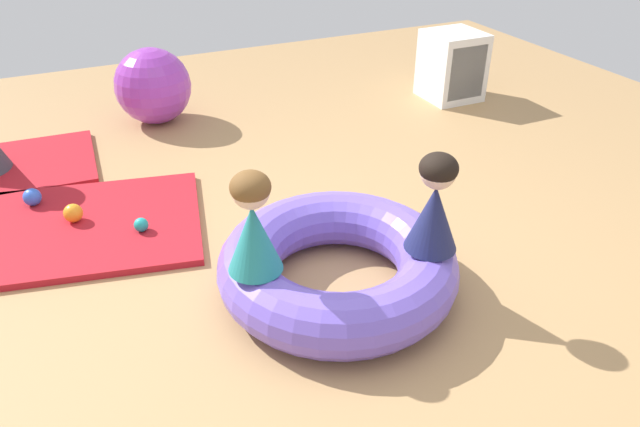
# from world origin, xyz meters

# --- Properties ---
(ground_plane) EXTENTS (8.00, 8.00, 0.00)m
(ground_plane) POSITION_xyz_m (0.00, 0.00, 0.00)
(ground_plane) COLOR tan
(gym_mat_far_right) EXTENTS (1.41, 1.23, 0.04)m
(gym_mat_far_right) POSITION_xyz_m (-0.92, 0.93, 0.02)
(gym_mat_far_right) COLOR #B21923
(gym_mat_far_right) RESTS_ON ground
(inflatable_cushion) EXTENTS (1.15, 1.15, 0.29)m
(inflatable_cushion) POSITION_xyz_m (0.12, -0.15, 0.14)
(inflatable_cushion) COLOR #7056D1
(inflatable_cushion) RESTS_ON ground
(child_in_teal) EXTENTS (0.31, 0.31, 0.47)m
(child_in_teal) POSITION_xyz_m (-0.30, -0.19, 0.52)
(child_in_teal) COLOR teal
(child_in_teal) RESTS_ON inflatable_cushion
(child_in_navy) EXTENTS (0.26, 0.26, 0.47)m
(child_in_navy) POSITION_xyz_m (0.48, -0.37, 0.52)
(child_in_navy) COLOR navy
(child_in_navy) RESTS_ON inflatable_cushion
(play_ball_blue) EXTENTS (0.10, 0.10, 0.10)m
(play_ball_blue) POSITION_xyz_m (-1.19, 1.28, 0.09)
(play_ball_blue) COLOR blue
(play_ball_blue) RESTS_ON gym_mat_far_right
(play_ball_orange) EXTENTS (0.11, 0.11, 0.11)m
(play_ball_orange) POSITION_xyz_m (-0.98, 0.98, 0.09)
(play_ball_orange) COLOR orange
(play_ball_orange) RESTS_ON gym_mat_far_right
(play_ball_teal) EXTENTS (0.08, 0.08, 0.08)m
(play_ball_teal) POSITION_xyz_m (-0.66, 0.72, 0.08)
(play_ball_teal) COLOR teal
(play_ball_teal) RESTS_ON gym_mat_far_right
(exercise_ball_large) EXTENTS (0.58, 0.58, 0.58)m
(exercise_ball_large) POSITION_xyz_m (-0.23, 2.35, 0.29)
(exercise_ball_large) COLOR purple
(exercise_ball_large) RESTS_ON ground
(storage_cube) EXTENTS (0.44, 0.44, 0.56)m
(storage_cube) POSITION_xyz_m (2.17, 1.80, 0.28)
(storage_cube) COLOR white
(storage_cube) RESTS_ON ground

